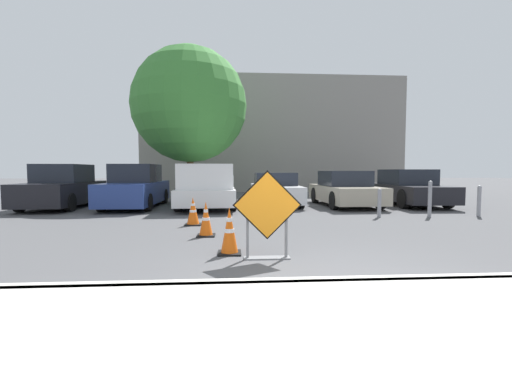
{
  "coord_description": "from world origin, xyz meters",
  "views": [
    {
      "loc": [
        -1.23,
        -3.83,
        1.4
      ],
      "look_at": [
        -0.38,
        8.82,
        0.6
      ],
      "focal_mm": 24.0,
      "sensor_mm": 36.0,
      "label": 1
    }
  ],
  "objects_px": {
    "traffic_cone_nearest": "(229,231)",
    "bollard_nearest": "(379,202)",
    "parked_car_second": "(136,188)",
    "parked_car_fourth": "(345,190)",
    "traffic_cone_third": "(193,211)",
    "pickup_truck": "(207,188)",
    "parked_car_nearest": "(63,188)",
    "parked_car_third": "(275,190)",
    "parked_car_fifth": "(407,188)",
    "road_closed_sign": "(267,212)",
    "traffic_cone_second": "(206,219)",
    "bollard_third": "(479,200)",
    "bollard_second": "(430,198)"
  },
  "relations": [
    {
      "from": "road_closed_sign",
      "to": "parked_car_third",
      "type": "height_order",
      "value": "road_closed_sign"
    },
    {
      "from": "bollard_second",
      "to": "traffic_cone_nearest",
      "type": "bearing_deg",
      "value": -144.97
    },
    {
      "from": "parked_car_fourth",
      "to": "bollard_third",
      "type": "distance_m",
      "value": 4.52
    },
    {
      "from": "traffic_cone_nearest",
      "to": "bollard_nearest",
      "type": "relative_size",
      "value": 0.92
    },
    {
      "from": "traffic_cone_second",
      "to": "parked_car_fourth",
      "type": "relative_size",
      "value": 0.18
    },
    {
      "from": "traffic_cone_third",
      "to": "parked_car_nearest",
      "type": "height_order",
      "value": "parked_car_nearest"
    },
    {
      "from": "parked_car_fifth",
      "to": "pickup_truck",
      "type": "bearing_deg",
      "value": 5.7
    },
    {
      "from": "parked_car_second",
      "to": "parked_car_fifth",
      "type": "relative_size",
      "value": 0.95
    },
    {
      "from": "parked_car_third",
      "to": "bollard_second",
      "type": "xyz_separation_m",
      "value": [
        4.2,
        -3.95,
        -0.04
      ]
    },
    {
      "from": "traffic_cone_nearest",
      "to": "traffic_cone_second",
      "type": "bearing_deg",
      "value": 107.91
    },
    {
      "from": "traffic_cone_second",
      "to": "parked_car_nearest",
      "type": "distance_m",
      "value": 8.37
    },
    {
      "from": "road_closed_sign",
      "to": "bollard_nearest",
      "type": "distance_m",
      "value": 5.96
    },
    {
      "from": "parked_car_third",
      "to": "bollard_second",
      "type": "height_order",
      "value": "parked_car_third"
    },
    {
      "from": "parked_car_nearest",
      "to": "parked_car_second",
      "type": "relative_size",
      "value": 0.99
    },
    {
      "from": "bollard_nearest",
      "to": "parked_car_fifth",
      "type": "bearing_deg",
      "value": 52.83
    },
    {
      "from": "parked_car_second",
      "to": "bollard_third",
      "type": "relative_size",
      "value": 4.75
    },
    {
      "from": "traffic_cone_nearest",
      "to": "traffic_cone_third",
      "type": "distance_m",
      "value": 3.25
    },
    {
      "from": "bollard_third",
      "to": "parked_car_nearest",
      "type": "bearing_deg",
      "value": 166.05
    },
    {
      "from": "road_closed_sign",
      "to": "parked_car_third",
      "type": "bearing_deg",
      "value": 82.15
    },
    {
      "from": "traffic_cone_second",
      "to": "pickup_truck",
      "type": "relative_size",
      "value": 0.14
    },
    {
      "from": "traffic_cone_second",
      "to": "parked_car_fifth",
      "type": "height_order",
      "value": "parked_car_fifth"
    },
    {
      "from": "parked_car_second",
      "to": "parked_car_fourth",
      "type": "relative_size",
      "value": 1.07
    },
    {
      "from": "traffic_cone_third",
      "to": "pickup_truck",
      "type": "bearing_deg",
      "value": 89.37
    },
    {
      "from": "traffic_cone_nearest",
      "to": "parked_car_nearest",
      "type": "xyz_separation_m",
      "value": [
        -6.31,
        7.62,
        0.35
      ]
    },
    {
      "from": "parked_car_third",
      "to": "parked_car_fourth",
      "type": "relative_size",
      "value": 1.02
    },
    {
      "from": "traffic_cone_nearest",
      "to": "parked_car_second",
      "type": "xyz_separation_m",
      "value": [
        -3.62,
        7.59,
        0.35
      ]
    },
    {
      "from": "traffic_cone_third",
      "to": "parked_car_second",
      "type": "bearing_deg",
      "value": 120.66
    },
    {
      "from": "road_closed_sign",
      "to": "traffic_cone_third",
      "type": "height_order",
      "value": "road_closed_sign"
    },
    {
      "from": "pickup_truck",
      "to": "parked_car_third",
      "type": "bearing_deg",
      "value": -164.81
    },
    {
      "from": "parked_car_fourth",
      "to": "parked_car_fifth",
      "type": "distance_m",
      "value": 2.71
    },
    {
      "from": "traffic_cone_nearest",
      "to": "bollard_third",
      "type": "relative_size",
      "value": 0.84
    },
    {
      "from": "parked_car_nearest",
      "to": "bollard_second",
      "type": "distance_m",
      "value": 12.75
    },
    {
      "from": "parked_car_third",
      "to": "parked_car_fifth",
      "type": "relative_size",
      "value": 0.9
    },
    {
      "from": "parked_car_nearest",
      "to": "parked_car_fourth",
      "type": "distance_m",
      "value": 10.78
    },
    {
      "from": "parked_car_fourth",
      "to": "traffic_cone_nearest",
      "type": "bearing_deg",
      "value": 57.9
    },
    {
      "from": "bollard_second",
      "to": "traffic_cone_third",
      "type": "bearing_deg",
      "value": -171.12
    },
    {
      "from": "parked_car_nearest",
      "to": "parked_car_fourth",
      "type": "relative_size",
      "value": 1.06
    },
    {
      "from": "pickup_truck",
      "to": "parked_car_third",
      "type": "relative_size",
      "value": 1.27
    },
    {
      "from": "parked_car_nearest",
      "to": "parked_car_third",
      "type": "distance_m",
      "value": 8.1
    },
    {
      "from": "road_closed_sign",
      "to": "traffic_cone_second",
      "type": "bearing_deg",
      "value": 119.25
    },
    {
      "from": "parked_car_fifth",
      "to": "road_closed_sign",
      "type": "bearing_deg",
      "value": 53.49
    },
    {
      "from": "bollard_third",
      "to": "traffic_cone_nearest",
      "type": "bearing_deg",
      "value": -150.92
    },
    {
      "from": "traffic_cone_nearest",
      "to": "parked_car_nearest",
      "type": "bearing_deg",
      "value": 129.64
    },
    {
      "from": "traffic_cone_second",
      "to": "pickup_truck",
      "type": "height_order",
      "value": "pickup_truck"
    },
    {
      "from": "parked_car_fourth",
      "to": "bollard_second",
      "type": "distance_m",
      "value": 3.64
    },
    {
      "from": "road_closed_sign",
      "to": "bollard_second",
      "type": "height_order",
      "value": "road_closed_sign"
    },
    {
      "from": "bollard_nearest",
      "to": "bollard_second",
      "type": "bearing_deg",
      "value": 0.0
    },
    {
      "from": "parked_car_nearest",
      "to": "bollard_second",
      "type": "height_order",
      "value": "parked_car_nearest"
    },
    {
      "from": "parked_car_fourth",
      "to": "parked_car_fifth",
      "type": "height_order",
      "value": "parked_car_fifth"
    },
    {
      "from": "parked_car_nearest",
      "to": "parked_car_fifth",
      "type": "bearing_deg",
      "value": 178.89
    }
  ]
}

